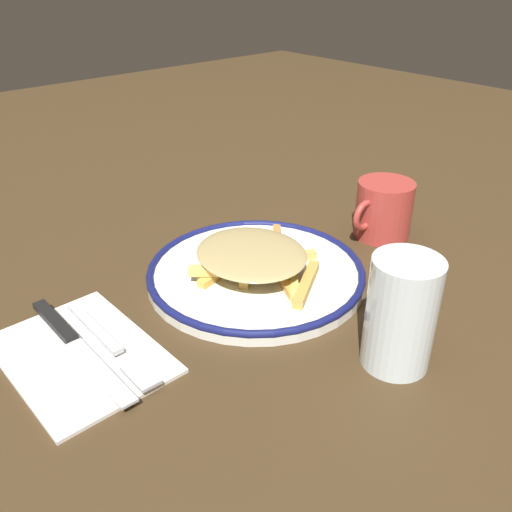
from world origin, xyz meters
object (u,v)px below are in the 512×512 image
object	(u,v)px
napkin	(80,353)
water_glass	(403,312)
plate	(256,272)
fork	(109,343)
knife	(71,339)
coffee_mug	(383,209)
fries_heap	(256,257)

from	to	relation	value
napkin	water_glass	size ratio (longest dim) A/B	1.60
plate	napkin	distance (m)	0.24
napkin	fork	distance (m)	0.03
knife	water_glass	bearing A→B (deg)	135.29
coffee_mug	plate	bearing A→B (deg)	-7.82
water_glass	coffee_mug	size ratio (longest dim) A/B	1.11
fries_heap	knife	world-z (taller)	fries_heap
knife	water_glass	xyz separation A→B (m)	(-0.24, 0.24, 0.05)
plate	water_glass	xyz separation A→B (m)	(-0.00, 0.21, 0.05)
plate	napkin	size ratio (longest dim) A/B	1.45
fork	coffee_mug	distance (m)	0.43
plate	knife	distance (m)	0.24
plate	fork	bearing A→B (deg)	1.37
plate	knife	size ratio (longest dim) A/B	1.33
plate	coffee_mug	size ratio (longest dim) A/B	2.57
knife	plate	bearing A→B (deg)	173.77
fries_heap	knife	size ratio (longest dim) A/B	0.88
plate	fork	world-z (taller)	plate
napkin	knife	distance (m)	0.02
napkin	coffee_mug	bearing A→B (deg)	175.34
plate	fries_heap	world-z (taller)	fries_heap
plate	napkin	bearing A→B (deg)	-1.72
fries_heap	napkin	xyz separation A→B (m)	(0.24, -0.01, -0.03)
knife	coffee_mug	size ratio (longest dim) A/B	1.94
plate	napkin	xyz separation A→B (m)	(0.24, -0.01, -0.01)
knife	fries_heap	bearing A→B (deg)	172.97
fork	water_glass	world-z (taller)	water_glass
plate	knife	bearing A→B (deg)	-6.23
plate	coffee_mug	distance (m)	0.22
napkin	coffee_mug	distance (m)	0.46
fries_heap	fork	distance (m)	0.21
plate	fries_heap	bearing A→B (deg)	53.57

